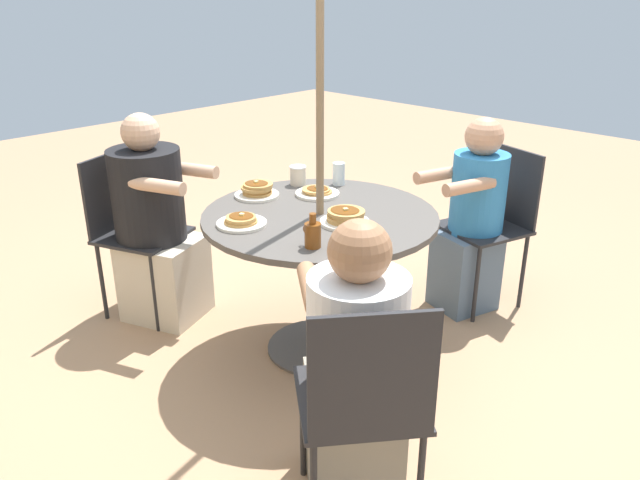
{
  "coord_description": "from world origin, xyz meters",
  "views": [
    {
      "loc": [
        -1.97,
        2.02,
        1.8
      ],
      "look_at": [
        0.0,
        0.0,
        0.62
      ],
      "focal_mm": 35.0,
      "sensor_mm": 36.0,
      "label": 1
    }
  ],
  "objects_px": {
    "diner_south": "(156,229)",
    "pancake_plate_a": "(241,222)",
    "diner_east": "(472,223)",
    "pancake_plate_b": "(317,192)",
    "patio_chair_north": "(364,399)",
    "diner_north": "(355,377)",
    "pancake_plate_c": "(257,191)",
    "drinking_glass_a": "(339,174)",
    "patio_chair_east": "(495,216)",
    "patio_table": "(320,241)",
    "coffee_cup": "(298,175)",
    "patio_chair_south": "(130,223)",
    "syrup_bottle": "(313,234)",
    "pancake_plate_d": "(345,218)"
  },
  "relations": [
    {
      "from": "pancake_plate_b",
      "to": "diner_south",
      "type": "bearing_deg",
      "value": 37.99
    },
    {
      "from": "diner_north",
      "to": "drinking_glass_a",
      "type": "height_order",
      "value": "diner_north"
    },
    {
      "from": "patio_chair_north",
      "to": "diner_east",
      "type": "relative_size",
      "value": 0.82
    },
    {
      "from": "patio_table",
      "to": "syrup_bottle",
      "type": "bearing_deg",
      "value": 129.91
    },
    {
      "from": "pancake_plate_a",
      "to": "pancake_plate_c",
      "type": "bearing_deg",
      "value": -50.41
    },
    {
      "from": "pancake_plate_a",
      "to": "syrup_bottle",
      "type": "height_order",
      "value": "syrup_bottle"
    },
    {
      "from": "pancake_plate_b",
      "to": "drinking_glass_a",
      "type": "height_order",
      "value": "drinking_glass_a"
    },
    {
      "from": "diner_north",
      "to": "pancake_plate_c",
      "type": "height_order",
      "value": "diner_north"
    },
    {
      "from": "patio_table",
      "to": "patio_chair_north",
      "type": "height_order",
      "value": "patio_chair_north"
    },
    {
      "from": "pancake_plate_a",
      "to": "drinking_glass_a",
      "type": "relative_size",
      "value": 1.89
    },
    {
      "from": "diner_north",
      "to": "diner_south",
      "type": "relative_size",
      "value": 0.95
    },
    {
      "from": "diner_south",
      "to": "coffee_cup",
      "type": "relative_size",
      "value": 11.19
    },
    {
      "from": "pancake_plate_a",
      "to": "pancake_plate_d",
      "type": "distance_m",
      "value": 0.48
    },
    {
      "from": "patio_chair_north",
      "to": "patio_chair_south",
      "type": "height_order",
      "value": "same"
    },
    {
      "from": "patio_chair_north",
      "to": "diner_north",
      "type": "bearing_deg",
      "value": 90.0
    },
    {
      "from": "patio_chair_north",
      "to": "pancake_plate_a",
      "type": "distance_m",
      "value": 1.14
    },
    {
      "from": "patio_table",
      "to": "pancake_plate_a",
      "type": "height_order",
      "value": "pancake_plate_a"
    },
    {
      "from": "patio_chair_south",
      "to": "pancake_plate_a",
      "type": "bearing_deg",
      "value": 72.31
    },
    {
      "from": "patio_table",
      "to": "coffee_cup",
      "type": "relative_size",
      "value": 10.96
    },
    {
      "from": "patio_chair_north",
      "to": "pancake_plate_d",
      "type": "distance_m",
      "value": 1.05
    },
    {
      "from": "coffee_cup",
      "to": "diner_east",
      "type": "bearing_deg",
      "value": -134.81
    },
    {
      "from": "pancake_plate_d",
      "to": "syrup_bottle",
      "type": "height_order",
      "value": "syrup_bottle"
    },
    {
      "from": "diner_east",
      "to": "pancake_plate_b",
      "type": "bearing_deg",
      "value": 73.8
    },
    {
      "from": "coffee_cup",
      "to": "drinking_glass_a",
      "type": "bearing_deg",
      "value": -135.87
    },
    {
      "from": "diner_north",
      "to": "pancake_plate_c",
      "type": "xyz_separation_m",
      "value": [
        1.18,
        -0.57,
        0.28
      ]
    },
    {
      "from": "diner_south",
      "to": "drinking_glass_a",
      "type": "relative_size",
      "value": 9.53
    },
    {
      "from": "pancake_plate_c",
      "to": "coffee_cup",
      "type": "distance_m",
      "value": 0.29
    },
    {
      "from": "patio_table",
      "to": "coffee_cup",
      "type": "height_order",
      "value": "coffee_cup"
    },
    {
      "from": "diner_east",
      "to": "patio_chair_east",
      "type": "bearing_deg",
      "value": -90.0
    },
    {
      "from": "diner_north",
      "to": "pancake_plate_d",
      "type": "relative_size",
      "value": 4.79
    },
    {
      "from": "patio_chair_south",
      "to": "pancake_plate_d",
      "type": "relative_size",
      "value": 3.98
    },
    {
      "from": "coffee_cup",
      "to": "syrup_bottle",
      "type": "bearing_deg",
      "value": 140.15
    },
    {
      "from": "diner_south",
      "to": "pancake_plate_a",
      "type": "height_order",
      "value": "diner_south"
    },
    {
      "from": "patio_chair_north",
      "to": "diner_north",
      "type": "relative_size",
      "value": 0.83
    },
    {
      "from": "pancake_plate_c",
      "to": "drinking_glass_a",
      "type": "relative_size",
      "value": 1.89
    },
    {
      "from": "pancake_plate_d",
      "to": "syrup_bottle",
      "type": "relative_size",
      "value": 1.54
    },
    {
      "from": "pancake_plate_d",
      "to": "coffee_cup",
      "type": "height_order",
      "value": "coffee_cup"
    },
    {
      "from": "coffee_cup",
      "to": "drinking_glass_a",
      "type": "relative_size",
      "value": 0.85
    },
    {
      "from": "patio_chair_north",
      "to": "patio_chair_south",
      "type": "relative_size",
      "value": 1.0
    },
    {
      "from": "patio_table",
      "to": "pancake_plate_b",
      "type": "xyz_separation_m",
      "value": [
        0.21,
        -0.19,
        0.16
      ]
    },
    {
      "from": "patio_chair_south",
      "to": "diner_south",
      "type": "height_order",
      "value": "diner_south"
    },
    {
      "from": "patio_chair_north",
      "to": "coffee_cup",
      "type": "height_order",
      "value": "patio_chair_north"
    },
    {
      "from": "patio_chair_north",
      "to": "patio_chair_south",
      "type": "bearing_deg",
      "value": 120.13
    },
    {
      "from": "patio_table",
      "to": "patio_chair_north",
      "type": "relative_size",
      "value": 1.24
    },
    {
      "from": "patio_table",
      "to": "pancake_plate_a",
      "type": "distance_m",
      "value": 0.42
    },
    {
      "from": "patio_table",
      "to": "patio_chair_north",
      "type": "xyz_separation_m",
      "value": [
        -0.91,
        0.72,
        -0.08
      ]
    },
    {
      "from": "drinking_glass_a",
      "to": "patio_chair_east",
      "type": "bearing_deg",
      "value": -129.5
    },
    {
      "from": "pancake_plate_a",
      "to": "coffee_cup",
      "type": "bearing_deg",
      "value": -66.88
    },
    {
      "from": "diner_south",
      "to": "pancake_plate_c",
      "type": "height_order",
      "value": "diner_south"
    },
    {
      "from": "patio_table",
      "to": "coffee_cup",
      "type": "distance_m",
      "value": 0.52
    }
  ]
}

